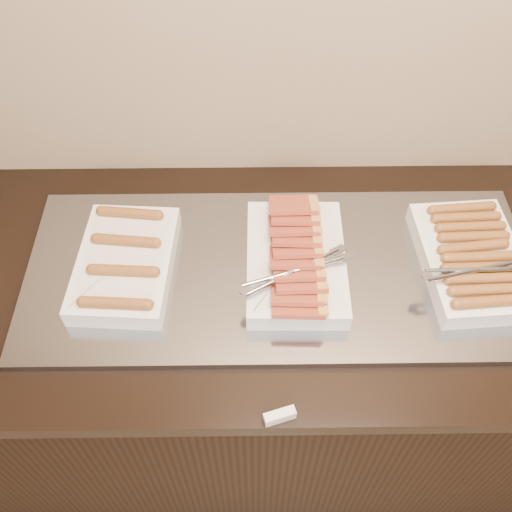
{
  "coord_description": "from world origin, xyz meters",
  "views": [
    {
      "loc": [
        -0.08,
        1.32,
        2.0
      ],
      "look_at": [
        -0.07,
        2.13,
        0.97
      ],
      "focal_mm": 40.0,
      "sensor_mm": 36.0,
      "label": 1
    }
  ],
  "objects_px": {
    "warming_tray": "(280,271)",
    "dish_right": "(472,260)",
    "counter": "(280,361)",
    "dish_left": "(125,263)",
    "dish_center": "(296,261)"
  },
  "relations": [
    {
      "from": "warming_tray",
      "to": "dish_right",
      "type": "height_order",
      "value": "dish_right"
    },
    {
      "from": "dish_center",
      "to": "dish_right",
      "type": "relative_size",
      "value": 1.04
    },
    {
      "from": "dish_left",
      "to": "warming_tray",
      "type": "bearing_deg",
      "value": 3.68
    },
    {
      "from": "warming_tray",
      "to": "dish_left",
      "type": "xyz_separation_m",
      "value": [
        -0.36,
        0.0,
        0.04
      ]
    },
    {
      "from": "counter",
      "to": "warming_tray",
      "type": "bearing_deg",
      "value": 180.0
    },
    {
      "from": "counter",
      "to": "dish_center",
      "type": "bearing_deg",
      "value": -13.0
    },
    {
      "from": "warming_tray",
      "to": "dish_center",
      "type": "relative_size",
      "value": 3.34
    },
    {
      "from": "counter",
      "to": "dish_left",
      "type": "xyz_separation_m",
      "value": [
        -0.38,
        0.0,
        0.5
      ]
    },
    {
      "from": "dish_center",
      "to": "dish_left",
      "type": "bearing_deg",
      "value": -179.75
    },
    {
      "from": "dish_right",
      "to": "counter",
      "type": "bearing_deg",
      "value": 175.73
    },
    {
      "from": "warming_tray",
      "to": "dish_right",
      "type": "xyz_separation_m",
      "value": [
        0.45,
        -0.0,
        0.04
      ]
    },
    {
      "from": "warming_tray",
      "to": "counter",
      "type": "bearing_deg",
      "value": 0.0
    },
    {
      "from": "dish_center",
      "to": "dish_right",
      "type": "xyz_separation_m",
      "value": [
        0.41,
        -0.0,
        -0.0
      ]
    },
    {
      "from": "counter",
      "to": "dish_center",
      "type": "xyz_separation_m",
      "value": [
        0.02,
        -0.0,
        0.5
      ]
    },
    {
      "from": "counter",
      "to": "dish_center",
      "type": "distance_m",
      "value": 0.5
    }
  ]
}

